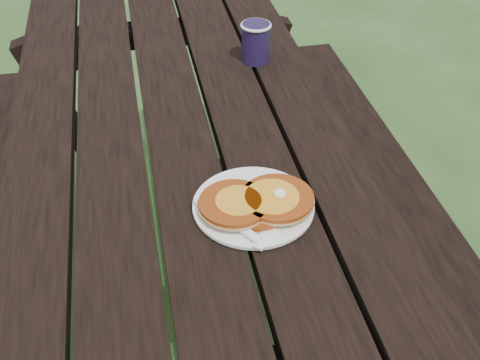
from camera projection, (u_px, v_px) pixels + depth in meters
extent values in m
plane|color=#243F1B|center=(193.00, 330.00, 1.83)|extent=(60.00, 60.00, 0.00)
cube|color=black|center=(178.00, 132.00, 1.37)|extent=(0.75, 1.80, 0.04)
cube|color=black|center=(387.00, 200.00, 1.65)|extent=(0.25, 1.80, 0.04)
cylinder|color=white|center=(253.00, 206.00, 1.13)|extent=(0.24, 0.24, 0.01)
cylinder|color=#903C10|center=(255.00, 206.00, 1.12)|extent=(0.13, 0.13, 0.01)
cylinder|color=#903C10|center=(234.00, 204.00, 1.11)|extent=(0.13, 0.13, 0.01)
cylinder|color=#903C10|center=(277.00, 199.00, 1.12)|extent=(0.14, 0.14, 0.01)
cylinder|color=#C27B1B|center=(272.00, 196.00, 1.11)|extent=(0.10, 0.10, 0.00)
ellipsoid|color=#F4E59E|center=(280.00, 193.00, 1.11)|extent=(0.03, 0.03, 0.02)
cube|color=white|center=(278.00, 217.00, 1.10)|extent=(0.13, 0.15, 0.00)
cylinder|color=#1B1134|center=(256.00, 43.00, 1.56)|extent=(0.07, 0.07, 0.10)
torus|color=white|center=(256.00, 25.00, 1.53)|extent=(0.08, 0.08, 0.01)
cylinder|color=black|center=(256.00, 26.00, 1.54)|extent=(0.06, 0.06, 0.01)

